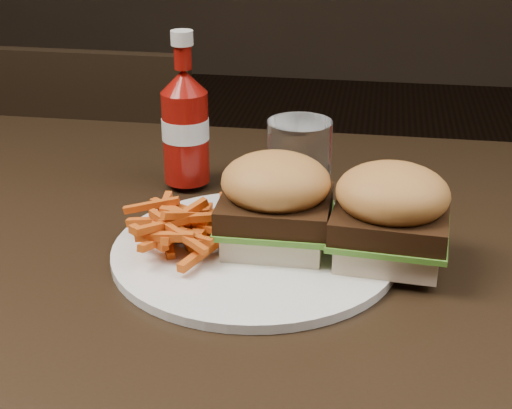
% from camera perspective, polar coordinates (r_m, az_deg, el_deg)
% --- Properties ---
extents(dining_table, '(1.20, 0.80, 0.04)m').
position_cam_1_polar(dining_table, '(0.76, -7.18, -5.34)').
color(dining_table, black).
rests_on(dining_table, ground).
extents(chair_far, '(0.37, 0.37, 0.03)m').
position_cam_1_polar(chair_far, '(1.56, -9.03, -1.70)').
color(chair_far, black).
rests_on(chair_far, ground).
extents(plate, '(0.27, 0.27, 0.01)m').
position_cam_1_polar(plate, '(0.75, -0.12, -3.44)').
color(plate, white).
rests_on(plate, dining_table).
extents(sandwich_half_a, '(0.09, 0.09, 0.02)m').
position_cam_1_polar(sandwich_half_a, '(0.75, 1.40, -2.16)').
color(sandwich_half_a, '#FBE8C2').
rests_on(sandwich_half_a, plate).
extents(sandwich_half_b, '(0.10, 0.09, 0.02)m').
position_cam_1_polar(sandwich_half_b, '(0.73, 9.61, -3.07)').
color(sandwich_half_b, beige).
rests_on(sandwich_half_b, plate).
extents(fries_pile, '(0.11, 0.11, 0.04)m').
position_cam_1_polar(fries_pile, '(0.75, -5.22, -1.32)').
color(fries_pile, '#C83D13').
rests_on(fries_pile, plate).
extents(ketchup_bottle, '(0.05, 0.05, 0.10)m').
position_cam_1_polar(ketchup_bottle, '(0.89, -5.13, 4.89)').
color(ketchup_bottle, maroon).
rests_on(ketchup_bottle, dining_table).
extents(tumbler, '(0.08, 0.08, 0.10)m').
position_cam_1_polar(tumbler, '(0.81, 3.13, 2.55)').
color(tumbler, white).
rests_on(tumbler, dining_table).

